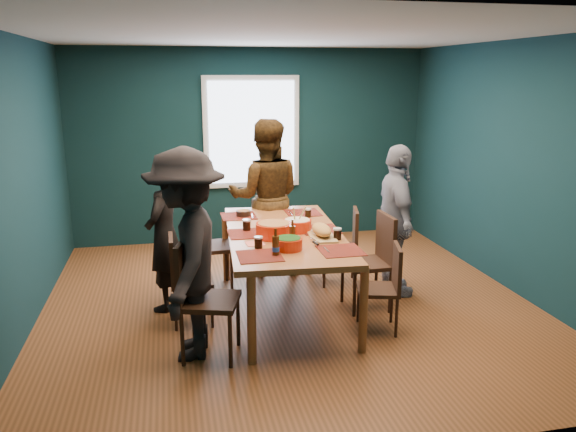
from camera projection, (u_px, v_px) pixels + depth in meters
name	position (u px, v px, depth m)	size (l,w,h in m)	color
room	(283.00, 170.00, 5.82)	(5.01, 5.01, 2.71)	brown
dining_table	(284.00, 239.00, 5.54)	(1.24, 2.26, 0.83)	#A56231
chair_left_far	(202.00, 239.00, 6.15)	(0.47, 0.47, 1.00)	black
chair_left_mid	(183.00, 273.00, 5.31)	(0.39, 0.39, 0.87)	black
chair_left_near	(198.00, 290.00, 4.67)	(0.57, 0.57, 1.02)	black
chair_right_far	(347.00, 241.00, 6.35)	(0.48, 0.48, 0.87)	black
chair_right_mid	(376.00, 254.00, 5.68)	(0.45, 0.45, 0.97)	black
chair_right_near	(387.00, 281.00, 5.17)	(0.45, 0.45, 0.82)	black
person_far_left	(165.00, 236.00, 5.61)	(0.56, 0.37, 1.53)	black
person_back	(266.00, 197.00, 6.66)	(0.90, 0.70, 1.84)	black
person_right	(396.00, 221.00, 5.98)	(0.96, 0.40, 1.63)	silver
person_near_left	(187.00, 255.00, 4.62)	(1.15, 0.66, 1.78)	black
bowl_salad	(274.00, 230.00, 5.31)	(0.34, 0.34, 0.14)	red
bowl_dumpling	(297.00, 225.00, 5.53)	(0.28, 0.28, 0.26)	red
bowl_herbs	(288.00, 243.00, 4.95)	(0.25, 0.25, 0.11)	red
cutting_board	(322.00, 231.00, 5.33)	(0.28, 0.57, 0.13)	tan
small_bowl	(243.00, 213.00, 6.12)	(0.16, 0.16, 0.07)	black
beer_bottle_a	(276.00, 246.00, 4.77)	(0.06, 0.06, 0.24)	#42220B
beer_bottle_b	(292.00, 233.00, 5.15)	(0.06, 0.06, 0.22)	#42220B
cola_glass_a	(258.00, 242.00, 4.98)	(0.08, 0.08, 0.11)	black
cola_glass_b	(337.00, 233.00, 5.25)	(0.08, 0.08, 0.11)	black
cola_glass_c	(308.00, 212.00, 6.07)	(0.07, 0.07, 0.10)	black
cola_glass_d	(247.00, 225.00, 5.54)	(0.08, 0.08, 0.12)	black
napkin_a	(323.00, 229.00, 5.61)	(0.12, 0.12, 0.00)	#FF766B
napkin_b	(255.00, 244.00, 5.12)	(0.16, 0.16, 0.00)	#FF766B
napkin_c	(337.00, 250.00, 4.93)	(0.14, 0.14, 0.00)	#FF766B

